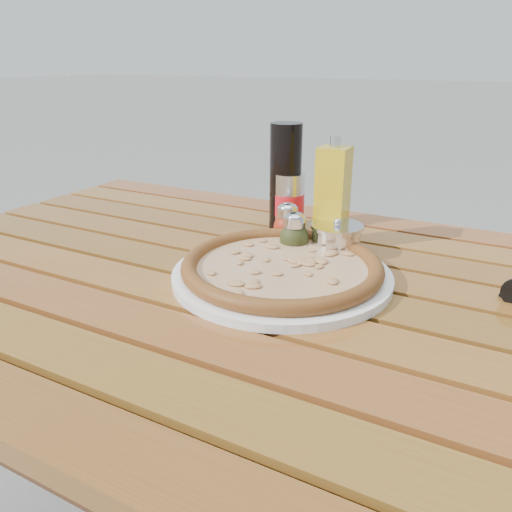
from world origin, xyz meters
The scene contains 9 objects.
table centered at (0.00, 0.00, 0.67)m, with size 1.40×0.90×0.75m.
plate centered at (0.05, 0.02, 0.76)m, with size 0.36×0.36×0.01m, color white.
pizza centered at (0.05, 0.02, 0.77)m, with size 0.40×0.40×0.03m.
pepper_shaker centered at (-0.02, 0.18, 0.79)m, with size 0.06×0.06×0.08m.
oregano_shaker centered at (0.02, 0.13, 0.79)m, with size 0.06×0.06×0.08m.
dark_bottle centered at (-0.06, 0.26, 0.86)m, with size 0.07×0.07×0.22m, color black.
soda_can centered at (-0.05, 0.26, 0.81)m, with size 0.08×0.08×0.12m.
olive_oil_cruet centered at (0.06, 0.21, 0.85)m, with size 0.06×0.06×0.21m.
parmesan_tin centered at (0.09, 0.16, 0.78)m, with size 0.10×0.10×0.07m.
Camera 1 is at (0.37, -0.67, 1.09)m, focal length 35.00 mm.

